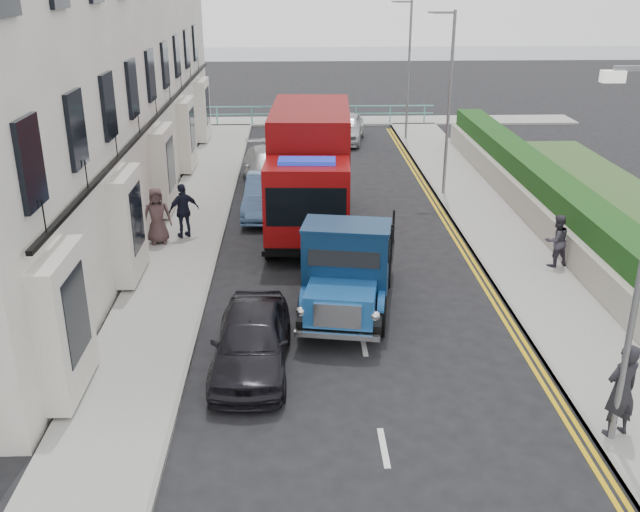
# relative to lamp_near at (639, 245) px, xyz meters

# --- Properties ---
(ground) EXTENTS (120.00, 120.00, 0.00)m
(ground) POSITION_rel_lamp_near_xyz_m (-4.18, 2.00, -4.00)
(ground) COLOR black
(ground) RESTS_ON ground
(pavement_west) EXTENTS (2.40, 38.00, 0.12)m
(pavement_west) POSITION_rel_lamp_near_xyz_m (-9.38, 11.00, -3.94)
(pavement_west) COLOR gray
(pavement_west) RESTS_ON ground
(pavement_east) EXTENTS (2.60, 38.00, 0.12)m
(pavement_east) POSITION_rel_lamp_near_xyz_m (1.12, 11.00, -3.94)
(pavement_east) COLOR gray
(pavement_east) RESTS_ON ground
(promenade) EXTENTS (30.00, 2.50, 0.12)m
(promenade) POSITION_rel_lamp_near_xyz_m (-4.18, 31.00, -3.94)
(promenade) COLOR gray
(promenade) RESTS_ON ground
(sea_plane) EXTENTS (120.00, 120.00, 0.00)m
(sea_plane) POSITION_rel_lamp_near_xyz_m (-4.18, 62.00, -4.00)
(sea_plane) COLOR slate
(sea_plane) RESTS_ON ground
(terrace_west) EXTENTS (6.31, 30.20, 14.25)m
(terrace_west) POSITION_rel_lamp_near_xyz_m (-13.65, 15.00, 3.17)
(terrace_west) COLOR silver
(terrace_west) RESTS_ON ground
(garden_east) EXTENTS (1.45, 28.00, 1.75)m
(garden_east) POSITION_rel_lamp_near_xyz_m (3.03, 11.00, -3.10)
(garden_east) COLOR #B2AD9E
(garden_east) RESTS_ON ground
(seafront_railing) EXTENTS (13.00, 0.08, 1.11)m
(seafront_railing) POSITION_rel_lamp_near_xyz_m (-4.18, 30.20, -3.42)
(seafront_railing) COLOR #59B2A5
(seafront_railing) RESTS_ON ground
(lamp_near) EXTENTS (1.23, 0.18, 7.00)m
(lamp_near) POSITION_rel_lamp_near_xyz_m (0.00, 0.00, 0.00)
(lamp_near) COLOR slate
(lamp_near) RESTS_ON ground
(lamp_mid) EXTENTS (1.23, 0.18, 7.00)m
(lamp_mid) POSITION_rel_lamp_near_xyz_m (0.00, 16.00, 0.00)
(lamp_mid) COLOR slate
(lamp_mid) RESTS_ON ground
(lamp_far) EXTENTS (1.23, 0.18, 7.00)m
(lamp_far) POSITION_rel_lamp_near_xyz_m (0.00, 26.00, 0.00)
(lamp_far) COLOR slate
(lamp_far) RESTS_ON ground
(bedford_lorry) EXTENTS (2.95, 5.58, 2.52)m
(bedford_lorry) POSITION_rel_lamp_near_xyz_m (-4.49, 5.51, -2.83)
(bedford_lorry) COLOR black
(bedford_lorry) RESTS_ON ground
(red_lorry) EXTENTS (2.97, 7.75, 4.00)m
(red_lorry) POSITION_rel_lamp_near_xyz_m (-5.24, 12.52, -1.87)
(red_lorry) COLOR black
(red_lorry) RESTS_ON ground
(parked_car_front) EXTENTS (1.79, 4.16, 1.40)m
(parked_car_front) POSITION_rel_lamp_near_xyz_m (-6.78, 3.00, -3.30)
(parked_car_front) COLOR black
(parked_car_front) RESTS_ON ground
(parked_car_mid) EXTENTS (1.71, 4.33, 1.40)m
(parked_car_mid) POSITION_rel_lamp_near_xyz_m (-6.78, 14.00, -3.30)
(parked_car_mid) COLOR #5178AD
(parked_car_mid) RESTS_ON ground
(parked_car_rear) EXTENTS (2.64, 5.40, 1.51)m
(parked_car_rear) POSITION_rel_lamp_near_xyz_m (-6.78, 17.59, -3.24)
(parked_car_rear) COLOR #9D9FA2
(parked_car_rear) RESTS_ON ground
(seafront_car_left) EXTENTS (3.73, 5.21, 1.32)m
(seafront_car_left) POSITION_rel_lamp_near_xyz_m (-5.41, 29.00, -3.34)
(seafront_car_left) COLOR black
(seafront_car_left) RESTS_ON ground
(seafront_car_right) EXTENTS (2.46, 4.55, 1.47)m
(seafront_car_right) POSITION_rel_lamp_near_xyz_m (-3.06, 25.79, -3.26)
(seafront_car_right) COLOR #BCBCC1
(seafront_car_right) RESTS_ON ground
(pedestrian_east_near) EXTENTS (0.80, 0.65, 1.91)m
(pedestrian_east_near) POSITION_rel_lamp_near_xyz_m (0.22, 0.12, -2.92)
(pedestrian_east_near) COLOR black
(pedestrian_east_near) RESTS_ON pavement_east
(pedestrian_east_far) EXTENTS (0.91, 0.80, 1.58)m
(pedestrian_east_far) POSITION_rel_lamp_near_xyz_m (1.92, 8.40, -3.09)
(pedestrian_east_far) COLOR #37333F
(pedestrian_east_far) RESTS_ON pavement_east
(pedestrian_west_near) EXTENTS (1.14, 0.92, 1.81)m
(pedestrian_west_near) POSITION_rel_lamp_near_xyz_m (-9.40, 11.30, -2.97)
(pedestrian_west_near) COLOR black
(pedestrian_west_near) RESTS_ON pavement_west
(pedestrian_west_far) EXTENTS (1.01, 0.79, 1.83)m
(pedestrian_west_far) POSITION_rel_lamp_near_xyz_m (-10.18, 10.77, -2.96)
(pedestrian_west_far) COLOR #443131
(pedestrian_west_far) RESTS_ON pavement_west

